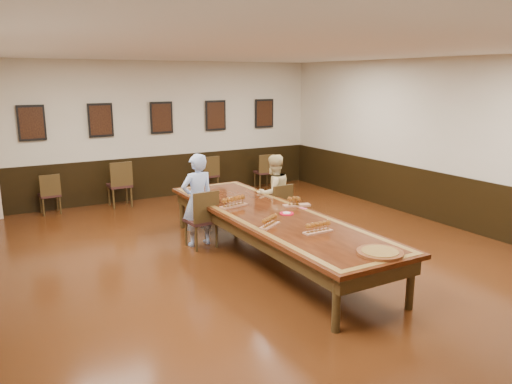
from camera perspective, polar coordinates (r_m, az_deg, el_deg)
floor at (r=7.98m, az=1.80°, el=-7.79°), size 8.00×10.00×0.02m
ceiling at (r=7.48m, az=1.99°, el=15.96°), size 8.00×10.00×0.02m
wall_back at (r=12.08m, az=-10.80°, el=6.95°), size 8.00×0.02×3.20m
wall_right at (r=10.24m, az=21.43°, el=5.24°), size 0.02×10.00×3.20m
chair_man at (r=8.47m, az=-6.33°, el=-3.02°), size 0.50×0.54×1.00m
chair_woman at (r=9.25m, az=2.37°, el=-1.81°), size 0.47×0.50×0.92m
spare_chair_a at (r=11.37m, az=-22.55°, el=-0.16°), size 0.42×0.46×0.86m
spare_chair_b at (r=11.49m, az=-15.35°, el=0.92°), size 0.48×0.52×1.03m
spare_chair_c at (r=12.49m, az=-5.53°, el=2.06°), size 0.47×0.51×0.93m
spare_chair_d at (r=12.93m, az=0.87°, el=2.42°), size 0.48×0.51×0.91m
person_man at (r=8.48m, az=-6.71°, el=-0.92°), size 0.60×0.42×1.59m
person_woman at (r=9.26m, az=2.02°, el=-0.13°), size 0.76×0.61×1.44m
pink_phone at (r=8.08m, az=5.39°, el=-1.87°), size 0.10×0.14×0.01m
wainscoting at (r=7.82m, az=1.83°, el=-4.29°), size 8.00×10.00×1.00m
conference_table at (r=7.79m, az=1.84°, el=-3.51°), size 1.40×5.00×0.76m
posters at (r=11.99m, az=-10.75°, el=8.35°), size 6.14×0.04×0.74m
flight_a at (r=8.15m, az=-2.57°, el=-1.14°), size 0.50×0.24×0.18m
flight_b at (r=8.20m, az=4.57°, el=-1.12°), size 0.47×0.24×0.17m
flight_c at (r=7.09m, az=1.58°, el=-3.40°), size 0.42×0.32×0.15m
flight_d at (r=6.85m, az=7.10°, el=-4.06°), size 0.43×0.13×0.16m
red_plate_grp at (r=7.73m, az=3.53°, el=-2.48°), size 0.22×0.22×0.03m
carved_platter at (r=6.19m, az=13.98°, el=-6.74°), size 0.58×0.58×0.04m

